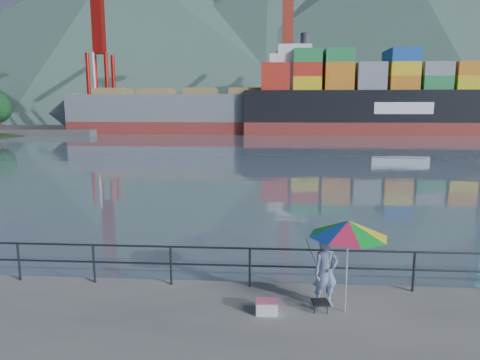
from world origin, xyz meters
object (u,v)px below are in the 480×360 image
Objects in this scene: beach_umbrella at (348,229)px; container_ship at (406,100)px; fisherman at (326,272)px; cooler_bag at (267,308)px; bulk_carrier at (217,110)px.

container_ship reaches higher than beach_umbrella.
fisherman is 0.03× the size of container_ship.
beach_umbrella is at bearing -53.16° from fisherman.
fisherman reaches higher than cooler_bag.
bulk_carrier is 0.93× the size of container_ship.
cooler_bag is at bearing -82.17° from bulk_carrier.
bulk_carrier is at bearing 81.54° from fisherman.
fisherman is at bearing -108.09° from container_ship.
cooler_bag is 0.01× the size of container_ship.
cooler_bag is 0.01× the size of bulk_carrier.
fisherman is 1.21m from beach_umbrella.
beach_umbrella is at bearing -107.73° from container_ship.
container_ship is (34.68, -1.16, 1.75)m from bulk_carrier.
beach_umbrella is 2.47m from cooler_bag.
beach_umbrella is 75.40m from container_ship.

